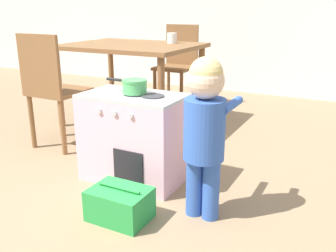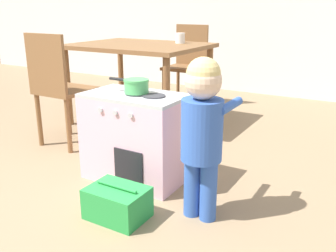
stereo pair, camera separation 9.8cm
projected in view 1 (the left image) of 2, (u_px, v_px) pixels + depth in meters
name	position (u px, v px, depth m)	size (l,w,h in m)	color
ground_plane	(43.00, 234.00, 1.79)	(16.00, 16.00, 0.00)	#8E7556
play_kitchen	(134.00, 138.00, 2.28)	(0.61, 0.38, 0.55)	#EAB2C6
toy_pot	(134.00, 85.00, 2.18)	(0.27, 0.15, 0.08)	#4CAD5B
child_figure	(205.00, 122.00, 1.79)	(0.23, 0.34, 0.82)	#335BB7
toy_basket	(120.00, 204.00, 1.89)	(0.30, 0.22, 0.18)	green
dining_table	(131.00, 54.00, 3.31)	(1.15, 0.90, 0.72)	brown
dining_chair_near	(53.00, 88.00, 2.75)	(0.37, 0.37, 0.86)	brown
dining_chair_far	(177.00, 64.00, 3.94)	(0.37, 0.37, 0.86)	brown
cup_on_table	(172.00, 38.00, 3.35)	(0.08, 0.08, 0.09)	white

